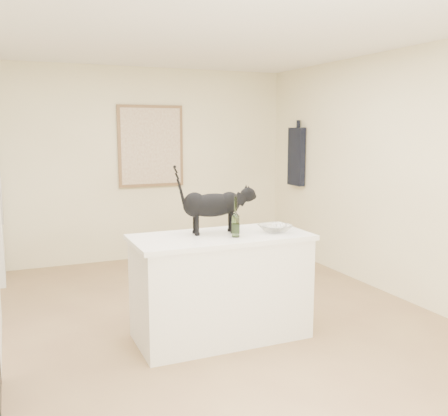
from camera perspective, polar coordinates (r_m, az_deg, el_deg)
floor at (r=4.69m, az=-2.48°, el=-13.51°), size 5.50×5.50×0.00m
ceiling at (r=4.41m, az=-2.72°, el=19.54°), size 5.50×5.50×0.00m
wall_back at (r=6.99m, az=-10.60°, el=4.77°), size 4.50×0.00×4.50m
wall_right at (r=5.56m, az=19.69°, el=3.37°), size 0.00×5.50×5.50m
island_base at (r=4.40m, az=-0.35°, el=-9.05°), size 1.44×0.67×0.86m
island_top at (r=4.28m, az=-0.35°, el=-3.31°), size 1.50×0.70×0.04m
artwork_frame at (r=7.02m, az=-8.20°, el=6.89°), size 0.90×0.03×1.10m
artwork_canvas at (r=7.00m, az=-8.16°, el=6.88°), size 0.82×0.00×1.02m
hanging_garment at (r=7.16m, az=8.12°, el=5.72°), size 0.08×0.34×0.80m
black_cat at (r=4.30m, az=-1.28°, el=-0.02°), size 0.65×0.27×0.44m
wine_bottle at (r=4.17m, az=1.32°, el=-1.21°), size 0.09×0.09×0.31m
glass_bowl at (r=4.41m, az=5.74°, el=-2.30°), size 0.30×0.30×0.07m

